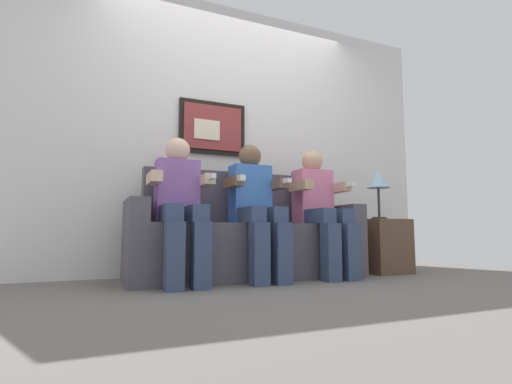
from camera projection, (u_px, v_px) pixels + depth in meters
name	position (u px, v px, depth m)	size (l,w,h in m)	color
ground_plane	(264.00, 283.00, 2.86)	(5.66, 5.66, 0.00)	#66605B
back_wall_assembly	(230.00, 136.00, 3.69)	(4.35, 0.10, 2.60)	silver
couch	(248.00, 240.00, 3.19)	(1.95, 0.58, 0.90)	#514C56
person_on_left	(180.00, 201.00, 2.83)	(0.46, 0.56, 1.11)	#8C59A5
person_in_middle	(256.00, 204.00, 3.07)	(0.46, 0.56, 1.11)	#3F72CC
person_on_right	(320.00, 206.00, 3.31)	(0.46, 0.56, 1.11)	pink
side_table_right	(382.00, 246.00, 3.61)	(0.40, 0.40, 0.50)	brown
table_lamp	(378.00, 182.00, 3.67)	(0.22, 0.22, 0.46)	#333338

